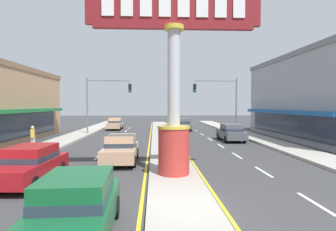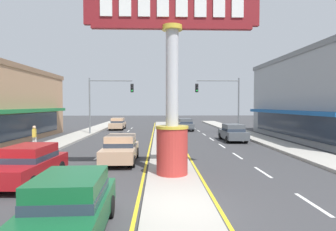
{
  "view_description": "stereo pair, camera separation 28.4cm",
  "coord_description": "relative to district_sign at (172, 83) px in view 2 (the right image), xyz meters",
  "views": [
    {
      "loc": [
        -0.87,
        -8.51,
        3.23
      ],
      "look_at": [
        -0.03,
        8.67,
        2.6
      ],
      "focal_mm": 30.15,
      "sensor_mm": 36.0,
      "label": 1
    },
    {
      "loc": [
        -0.59,
        -8.52,
        3.23
      ],
      "look_at": [
        -0.03,
        8.67,
        2.6
      ],
      "focal_mm": 30.15,
      "sensor_mm": 36.0,
      "label": 2
    }
  ],
  "objects": [
    {
      "name": "ground_plane",
      "position": [
        0.0,
        -4.02,
        -4.2
      ],
      "size": [
        160.0,
        160.0,
        0.0
      ],
      "primitive_type": "plane",
      "color": "#3A3A3D"
    },
    {
      "name": "lane_markings",
      "position": [
        -0.0,
        12.62,
        -4.19
      ],
      "size": [
        8.97,
        52.0,
        0.01
      ],
      "color": "silver",
      "rests_on": "ground"
    },
    {
      "name": "storefront_right",
      "position": [
        15.65,
        12.74,
        -0.23
      ],
      "size": [
        9.8,
        19.56,
        7.95
      ],
      "color": "#999EA3",
      "rests_on": "ground"
    },
    {
      "name": "sidewalk_right",
      "position": [
        8.96,
        11.98,
        -4.11
      ],
      "size": [
        2.49,
        60.0,
        0.18
      ],
      "primitive_type": "cube",
      "color": "#ADA89E",
      "rests_on": "ground"
    },
    {
      "name": "sedan_near_right_lane",
      "position": [
        6.06,
        12.52,
        -3.41
      ],
      "size": [
        1.86,
        4.31,
        1.53
      ],
      "color": "#4C5156",
      "rests_on": "ground"
    },
    {
      "name": "sedan_far_right_lane",
      "position": [
        -2.76,
        3.42,
        -3.41
      ],
      "size": [
        1.87,
        4.31,
        1.53
      ],
      "color": "tan",
      "rests_on": "ground"
    },
    {
      "name": "sedan_kerb_right",
      "position": [
        -6.06,
        -0.61,
        -3.41
      ],
      "size": [
        2.01,
        4.39,
        1.53
      ],
      "color": "maroon",
      "rests_on": "ground"
    },
    {
      "name": "sedan_far_left_oncoming",
      "position": [
        -2.77,
        -5.78,
        -3.41
      ],
      "size": [
        1.97,
        4.36,
        1.53
      ],
      "color": "#14562D",
      "rests_on": "ground"
    },
    {
      "name": "district_sign",
      "position": [
        0.0,
        0.0,
        0.0
      ],
      "size": [
        7.7,
        1.47,
        8.25
      ],
      "color": "#B7332D",
      "rests_on": "median_strip"
    },
    {
      "name": "traffic_light_left_side",
      "position": [
        -6.35,
        18.31,
        0.05
      ],
      "size": [
        4.86,
        0.46,
        6.2
      ],
      "color": "slate",
      "rests_on": "ground"
    },
    {
      "name": "pedestrian_near_kerb",
      "position": [
        -9.21,
        7.18,
        -3.09
      ],
      "size": [
        0.31,
        0.44,
        1.64
      ],
      "color": "#B7B2AD",
      "rests_on": "sidewalk_left"
    },
    {
      "name": "sedan_mid_left_lane",
      "position": [
        2.77,
        23.29,
        -3.41
      ],
      "size": [
        1.96,
        4.36,
        1.53
      ],
      "color": "#4C5156",
      "rests_on": "ground"
    },
    {
      "name": "traffic_light_right_side",
      "position": [
        6.35,
        17.89,
        0.05
      ],
      "size": [
        4.86,
        0.46,
        6.2
      ],
      "color": "slate",
      "rests_on": "ground"
    },
    {
      "name": "sedan_near_left_lane",
      "position": [
        -6.06,
        25.05,
        -3.41
      ],
      "size": [
        1.84,
        4.3,
        1.53
      ],
      "color": "tan",
      "rests_on": "ground"
    },
    {
      "name": "sidewalk_left",
      "position": [
        -8.96,
        11.98,
        -4.11
      ],
      "size": [
        2.49,
        60.0,
        0.18
      ],
      "primitive_type": "cube",
      "color": "#ADA89E",
      "rests_on": "ground"
    },
    {
      "name": "median_strip",
      "position": [
        0.0,
        13.98,
        -4.13
      ],
      "size": [
        2.23,
        52.0,
        0.14
      ],
      "primitive_type": "cube",
      "color": "#A39E93",
      "rests_on": "ground"
    }
  ]
}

